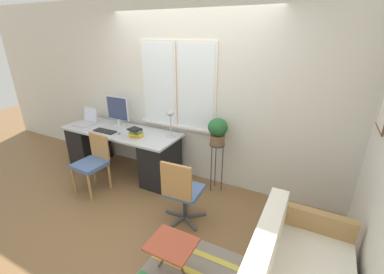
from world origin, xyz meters
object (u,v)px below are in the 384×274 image
(potted_plant, at_px, (218,130))
(folding_stool, at_px, (172,246))
(book_stack, at_px, (136,132))
(mouse, at_px, (119,133))
(desk_lamp, at_px, (170,119))
(plant_stand, at_px, (217,152))
(monitor, at_px, (118,111))
(laptop, at_px, (87,121))
(desk_chair_wooden, at_px, (93,161))
(office_chair_swivel, at_px, (182,191))
(keyboard, at_px, (105,131))

(potted_plant, distance_m, folding_stool, 1.68)
(book_stack, height_order, folding_stool, book_stack)
(mouse, xyz_separation_m, book_stack, (0.30, 0.04, 0.06))
(desk_lamp, height_order, folding_stool, desk_lamp)
(desk_lamp, xyz_separation_m, plant_stand, (0.75, 0.03, -0.40))
(mouse, bearing_deg, monitor, 131.79)
(desk_lamp, height_order, potted_plant, desk_lamp)
(laptop, xyz_separation_m, folding_stool, (2.53, -1.34, -0.44))
(monitor, relative_size, desk_lamp, 1.24)
(plant_stand, bearing_deg, laptop, -174.86)
(folding_stool, bearing_deg, book_stack, 137.92)
(desk_chair_wooden, height_order, office_chair_swivel, office_chair_swivel)
(keyboard, relative_size, book_stack, 1.70)
(office_chair_swivel, bearing_deg, monitor, -29.11)
(desk_chair_wooden, height_order, potted_plant, potted_plant)
(folding_stool, bearing_deg, laptop, 152.07)
(keyboard, xyz_separation_m, book_stack, (0.58, 0.05, 0.06))
(plant_stand, bearing_deg, keyboard, -169.08)
(desk_chair_wooden, bearing_deg, keyboard, 114.25)
(laptop, distance_m, monitor, 0.63)
(keyboard, distance_m, office_chair_swivel, 1.79)
(office_chair_swivel, relative_size, plant_stand, 1.17)
(book_stack, relative_size, office_chair_swivel, 0.26)
(desk_lamp, bearing_deg, laptop, -173.51)
(laptop, xyz_separation_m, potted_plant, (2.34, 0.21, 0.16))
(book_stack, bearing_deg, laptop, 175.98)
(monitor, distance_m, office_chair_swivel, 1.95)
(book_stack, height_order, plant_stand, book_stack)
(book_stack, bearing_deg, desk_chair_wooden, -128.46)
(book_stack, bearing_deg, office_chair_swivel, -26.88)
(laptop, bearing_deg, monitor, 17.33)
(plant_stand, xyz_separation_m, folding_stool, (0.19, -1.55, -0.27))
(monitor, xyz_separation_m, keyboard, (-0.02, -0.31, -0.25))
(desk_lamp, bearing_deg, book_stack, -150.43)
(desk_lamp, relative_size, desk_chair_wooden, 0.49)
(keyboard, relative_size, office_chair_swivel, 0.44)
(mouse, relative_size, office_chair_swivel, 0.07)
(laptop, bearing_deg, desk_chair_wooden, -39.58)
(folding_stool, bearing_deg, monitor, 142.26)
(office_chair_swivel, relative_size, folding_stool, 2.03)
(mouse, xyz_separation_m, desk_lamp, (0.76, 0.30, 0.27))
(laptop, bearing_deg, office_chair_swivel, -16.02)
(desk_chair_wooden, bearing_deg, monitor, 105.22)
(desk_lamp, xyz_separation_m, potted_plant, (0.75, 0.03, -0.06))
(monitor, relative_size, plant_stand, 0.67)
(potted_plant, bearing_deg, keyboard, -169.08)
(mouse, height_order, desk_lamp, desk_lamp)
(desk_lamp, relative_size, folding_stool, 0.94)
(monitor, height_order, desk_lamp, monitor)
(laptop, bearing_deg, potted_plant, 5.14)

